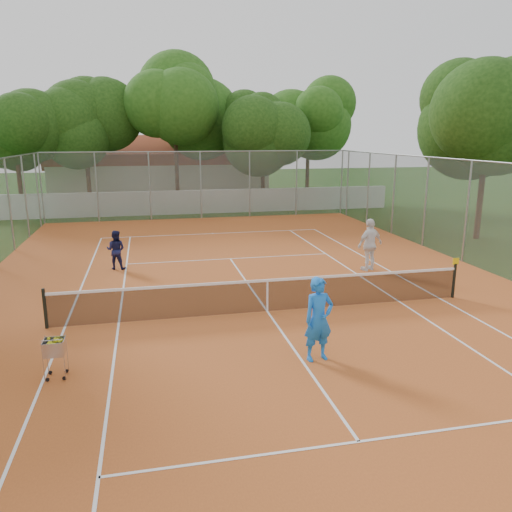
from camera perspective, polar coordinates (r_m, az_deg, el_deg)
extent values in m
plane|color=#19390F|center=(14.38, 1.29, -6.42)|extent=(120.00, 120.00, 0.00)
cube|color=#BC5A24|center=(14.38, 1.29, -6.39)|extent=(18.00, 34.00, 0.02)
cube|color=white|center=(14.37, 1.29, -6.34)|extent=(10.98, 23.78, 0.01)
cube|color=black|center=(14.21, 1.30, -4.49)|extent=(11.88, 0.10, 0.98)
cube|color=slate|center=(13.82, 1.33, 1.39)|extent=(18.00, 34.00, 4.00)
cube|color=silver|center=(32.55, -6.66, 6.17)|extent=(26.00, 0.30, 1.50)
cube|color=beige|center=(42.23, -10.87, 9.69)|extent=(16.40, 9.00, 4.40)
cube|color=#16350D|center=(35.27, -7.37, 13.64)|extent=(29.00, 19.00, 10.00)
imported|color=blue|center=(11.19, 7.17, -7.17)|extent=(0.77, 0.57, 1.91)
imported|color=#171A45|center=(19.39, -15.72, 0.69)|extent=(0.85, 0.74, 1.47)
imported|color=white|center=(18.91, 12.89, 1.27)|extent=(1.24, 0.84, 1.95)
cube|color=#B5B6BC|center=(11.28, -21.96, -10.67)|extent=(0.53, 0.53, 0.92)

